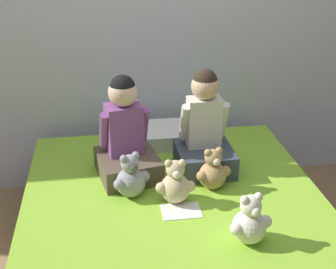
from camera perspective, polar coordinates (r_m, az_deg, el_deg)
ground_plane at (r=2.88m, az=0.82°, el=-15.63°), size 14.00×14.00×0.00m
wall_behind_bed at (r=3.32m, az=-2.06°, el=14.06°), size 8.00×0.06×2.50m
bed at (r=2.74m, az=0.84°, el=-12.08°), size 1.70×1.88×0.45m
child_on_left at (r=2.78m, az=-5.18°, el=-0.43°), size 0.41×0.44×0.62m
child_on_right at (r=2.84m, az=4.46°, el=0.22°), size 0.34×0.35×0.63m
teddy_bear_held_by_left_child at (r=2.61m, az=-4.57°, el=-5.34°), size 0.21×0.17×0.26m
teddy_bear_held_by_right_child at (r=2.69m, az=5.48°, el=-4.50°), size 0.21×0.16×0.25m
teddy_bear_between_children at (r=2.55m, az=0.89°, el=-6.13°), size 0.22×0.16×0.26m
teddy_bear_at_foot_of_bed at (r=2.29m, az=9.93°, el=-10.48°), size 0.22×0.17×0.26m
pillow_at_headboard at (r=3.23m, az=-1.20°, el=-0.14°), size 0.58×0.34×0.11m
sign_card at (r=2.53m, az=1.62°, el=-9.31°), size 0.21×0.15×0.00m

